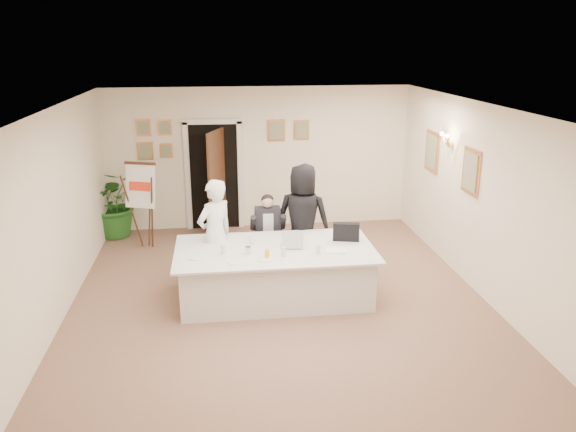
# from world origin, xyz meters

# --- Properties ---
(floor) EXTENTS (7.00, 7.00, 0.00)m
(floor) POSITION_xyz_m (0.00, 0.00, 0.00)
(floor) COLOR brown
(floor) RESTS_ON ground
(ceiling) EXTENTS (6.00, 7.00, 0.02)m
(ceiling) POSITION_xyz_m (0.00, 0.00, 2.80)
(ceiling) COLOR white
(ceiling) RESTS_ON wall_back
(wall_back) EXTENTS (6.00, 0.10, 2.80)m
(wall_back) POSITION_xyz_m (0.00, 3.50, 1.40)
(wall_back) COLOR white
(wall_back) RESTS_ON floor
(wall_front) EXTENTS (6.00, 0.10, 2.80)m
(wall_front) POSITION_xyz_m (0.00, -3.50, 1.40)
(wall_front) COLOR white
(wall_front) RESTS_ON floor
(wall_left) EXTENTS (0.10, 7.00, 2.80)m
(wall_left) POSITION_xyz_m (-3.00, 0.00, 1.40)
(wall_left) COLOR white
(wall_left) RESTS_ON floor
(wall_right) EXTENTS (0.10, 7.00, 2.80)m
(wall_right) POSITION_xyz_m (3.00, 0.00, 1.40)
(wall_right) COLOR white
(wall_right) RESTS_ON floor
(doorway) EXTENTS (1.14, 0.86, 2.20)m
(doorway) POSITION_xyz_m (-0.88, 3.32, 1.04)
(doorway) COLOR black
(doorway) RESTS_ON floor
(pictures_back_wall) EXTENTS (3.40, 0.06, 0.80)m
(pictures_back_wall) POSITION_xyz_m (-0.80, 3.47, 1.85)
(pictures_back_wall) COLOR #CF8346
(pictures_back_wall) RESTS_ON wall_back
(pictures_right_wall) EXTENTS (0.06, 2.20, 0.80)m
(pictures_right_wall) POSITION_xyz_m (2.97, 1.20, 1.75)
(pictures_right_wall) COLOR #CF8346
(pictures_right_wall) RESTS_ON wall_right
(wall_sconce) EXTENTS (0.20, 0.30, 0.24)m
(wall_sconce) POSITION_xyz_m (2.90, 1.20, 2.10)
(wall_sconce) COLOR gold
(wall_sconce) RESTS_ON wall_right
(conference_table) EXTENTS (2.87, 1.53, 0.78)m
(conference_table) POSITION_xyz_m (-0.05, 0.08, 0.39)
(conference_table) COLOR silver
(conference_table) RESTS_ON floor
(seated_man) EXTENTS (0.66, 0.69, 1.30)m
(seated_man) POSITION_xyz_m (-0.05, 1.12, 0.65)
(seated_man) COLOR black
(seated_man) RESTS_ON floor
(flip_chart) EXTENTS (0.57, 0.43, 1.57)m
(flip_chart) POSITION_xyz_m (-2.16, 2.44, 0.73)
(flip_chart) COLOR #381C12
(flip_chart) RESTS_ON floor
(standing_man) EXTENTS (0.74, 0.71, 1.71)m
(standing_man) POSITION_xyz_m (-0.90, 0.54, 0.86)
(standing_man) COLOR white
(standing_man) RESTS_ON floor
(standing_woman) EXTENTS (1.03, 0.85, 1.80)m
(standing_woman) POSITION_xyz_m (0.50, 1.00, 0.90)
(standing_woman) COLOR black
(standing_woman) RESTS_ON floor
(potted_palm) EXTENTS (1.30, 1.15, 1.33)m
(potted_palm) POSITION_xyz_m (-2.80, 3.20, 0.66)
(potted_palm) COLOR #225E1F
(potted_palm) RESTS_ON floor
(laptop) EXTENTS (0.35, 0.38, 0.28)m
(laptop) POSITION_xyz_m (0.20, 0.12, 0.91)
(laptop) COLOR #B7BABC
(laptop) RESTS_ON conference_table
(laptop_bag) EXTENTS (0.41, 0.20, 0.27)m
(laptop_bag) POSITION_xyz_m (1.04, 0.27, 0.91)
(laptop_bag) COLOR black
(laptop_bag) RESTS_ON conference_table
(paper_stack) EXTENTS (0.31, 0.24, 0.03)m
(paper_stack) POSITION_xyz_m (0.79, -0.17, 0.79)
(paper_stack) COLOR white
(paper_stack) RESTS_ON conference_table
(plate_left) EXTENTS (0.24, 0.24, 0.01)m
(plate_left) POSITION_xyz_m (-1.15, -0.18, 0.78)
(plate_left) COLOR white
(plate_left) RESTS_ON conference_table
(plate_mid) EXTENTS (0.26, 0.26, 0.01)m
(plate_mid) POSITION_xyz_m (-0.64, -0.39, 0.78)
(plate_mid) COLOR white
(plate_mid) RESTS_ON conference_table
(plate_near) EXTENTS (0.24, 0.24, 0.01)m
(plate_near) POSITION_xyz_m (-0.22, -0.35, 0.78)
(plate_near) COLOR white
(plate_near) RESTS_ON conference_table
(glass_a) EXTENTS (0.07, 0.07, 0.14)m
(glass_a) POSITION_xyz_m (-0.79, -0.05, 0.84)
(glass_a) COLOR silver
(glass_a) RESTS_ON conference_table
(glass_b) EXTENTS (0.07, 0.07, 0.14)m
(glass_b) POSITION_xyz_m (0.03, -0.26, 0.84)
(glass_b) COLOR silver
(glass_b) RESTS_ON conference_table
(glass_c) EXTENTS (0.08, 0.08, 0.14)m
(glass_c) POSITION_xyz_m (0.53, -0.23, 0.84)
(glass_c) COLOR silver
(glass_c) RESTS_ON conference_table
(glass_d) EXTENTS (0.08, 0.08, 0.14)m
(glass_d) POSITION_xyz_m (-0.37, 0.31, 0.84)
(glass_d) COLOR silver
(glass_d) RESTS_ON conference_table
(oj_glass) EXTENTS (0.07, 0.07, 0.13)m
(oj_glass) POSITION_xyz_m (-0.20, -0.30, 0.84)
(oj_glass) COLOR #FFAC15
(oj_glass) RESTS_ON conference_table
(steel_jug) EXTENTS (0.10, 0.10, 0.11)m
(steel_jug) POSITION_xyz_m (-0.44, -0.10, 0.83)
(steel_jug) COLOR silver
(steel_jug) RESTS_ON conference_table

